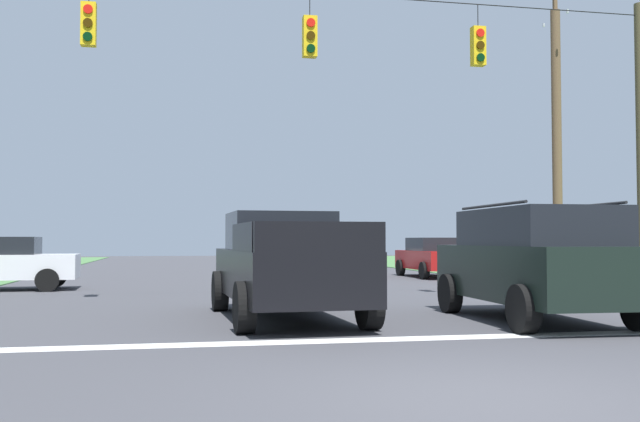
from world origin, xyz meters
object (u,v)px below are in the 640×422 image
object	(u,v)px
suv_black	(535,261)
utility_pole_mid_right	(557,142)
distant_car_oncoming	(434,257)
overhead_signal_span	(302,123)
distant_car_far_parked	(317,255)
pickup_truck	(285,265)

from	to	relation	value
suv_black	utility_pole_mid_right	distance (m)	12.44
suv_black	distant_car_oncoming	xyz separation A→B (m)	(3.52, 14.56, -0.27)
utility_pole_mid_right	suv_black	bearing A→B (deg)	-121.55
overhead_signal_span	distant_car_far_parked	world-z (taller)	overhead_signal_span
pickup_truck	suv_black	world-z (taller)	suv_black
pickup_truck	distant_car_oncoming	xyz separation A→B (m)	(7.79, 13.30, -0.18)
overhead_signal_span	utility_pole_mid_right	distance (m)	11.20
overhead_signal_span	pickup_truck	xyz separation A→B (m)	(-0.86, -3.18, -3.14)
distant_car_far_parked	pickup_truck	bearing A→B (deg)	-103.10
pickup_truck	utility_pole_mid_right	bearing A→B (deg)	40.21
overhead_signal_span	distant_car_oncoming	world-z (taller)	overhead_signal_span
overhead_signal_span	utility_pole_mid_right	world-z (taller)	utility_pole_mid_right
pickup_truck	distant_car_oncoming	distance (m)	15.42
overhead_signal_span	distant_car_oncoming	size ratio (longest dim) A/B	4.13
pickup_truck	suv_black	distance (m)	4.46
distant_car_oncoming	distant_car_far_parked	xyz separation A→B (m)	(-3.86, 3.58, 0.00)
overhead_signal_span	distant_car_far_parked	bearing A→B (deg)	77.40
distant_car_far_parked	utility_pole_mid_right	size ratio (longest dim) A/B	0.46
overhead_signal_span	distant_car_far_parked	distance (m)	14.43
overhead_signal_span	utility_pole_mid_right	bearing A→B (deg)	30.57
distant_car_oncoming	distant_car_far_parked	bearing A→B (deg)	137.16
pickup_truck	utility_pole_mid_right	distance (m)	14.24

